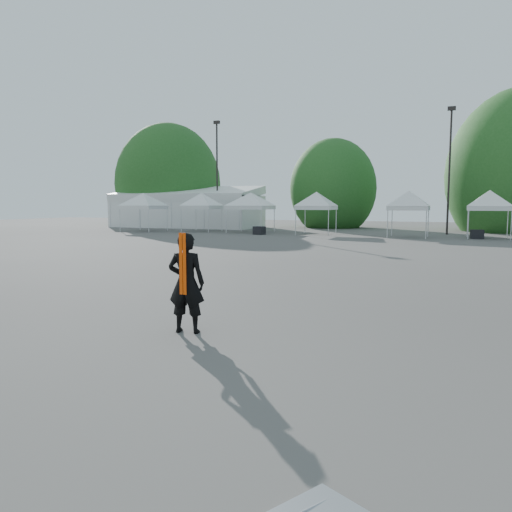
% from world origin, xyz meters
% --- Properties ---
extents(ground, '(120.00, 120.00, 0.00)m').
position_xyz_m(ground, '(0.00, 0.00, 0.00)').
color(ground, '#474442').
rests_on(ground, ground).
extents(marquee, '(15.00, 6.25, 4.23)m').
position_xyz_m(marquee, '(-22.00, 35.00, 1.97)').
color(marquee, white).
rests_on(marquee, ground).
extents(light_pole_west, '(0.60, 0.25, 10.30)m').
position_xyz_m(light_pole_west, '(-18.00, 34.00, 5.77)').
color(light_pole_west, black).
rests_on(light_pole_west, ground).
extents(light_pole_east, '(0.60, 0.25, 9.80)m').
position_xyz_m(light_pole_east, '(3.00, 32.00, 5.52)').
color(light_pole_east, black).
rests_on(light_pole_east, ground).
extents(tree_far_w, '(4.80, 4.80, 7.30)m').
position_xyz_m(tree_far_w, '(-26.00, 38.00, 4.54)').
color(tree_far_w, '#382314').
rests_on(tree_far_w, ground).
extents(tree_mid_w, '(4.16, 4.16, 6.33)m').
position_xyz_m(tree_mid_w, '(-8.00, 40.00, 3.93)').
color(tree_mid_w, '#382314').
rests_on(tree_mid_w, ground).
extents(tent_a, '(4.40, 4.40, 3.88)m').
position_xyz_m(tent_a, '(-21.75, 27.10, 3.06)').
color(tent_a, silver).
rests_on(tent_a, ground).
extents(tent_b, '(3.98, 3.98, 3.88)m').
position_xyz_m(tent_b, '(-16.97, 28.86, 3.06)').
color(tent_b, silver).
rests_on(tent_b, ground).
extents(tent_c, '(4.66, 4.66, 3.88)m').
position_xyz_m(tent_c, '(-12.37, 28.90, 3.06)').
color(tent_c, silver).
rests_on(tent_c, ground).
extents(tent_d, '(3.94, 3.94, 3.88)m').
position_xyz_m(tent_d, '(-6.58, 28.41, 3.06)').
color(tent_d, silver).
rests_on(tent_d, ground).
extents(tent_e, '(3.92, 3.92, 3.88)m').
position_xyz_m(tent_e, '(0.47, 27.35, 3.06)').
color(tent_e, silver).
rests_on(tent_e, ground).
extents(tent_f, '(3.96, 3.96, 3.88)m').
position_xyz_m(tent_f, '(5.72, 28.05, 3.06)').
color(tent_f, silver).
rests_on(tent_f, ground).
extents(man, '(0.77, 0.59, 1.88)m').
position_xyz_m(man, '(-0.93, -1.81, 0.94)').
color(man, black).
rests_on(man, ground).
extents(crate_west, '(0.96, 0.83, 0.64)m').
position_xyz_m(crate_west, '(-10.57, 26.29, 0.32)').
color(crate_west, black).
rests_on(crate_west, ground).
extents(crate_mid, '(0.91, 0.77, 0.63)m').
position_xyz_m(crate_mid, '(5.01, 27.43, 0.32)').
color(crate_mid, black).
rests_on(crate_mid, ground).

